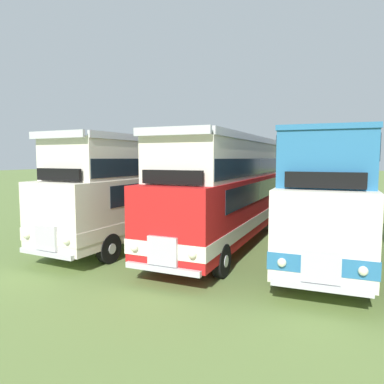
% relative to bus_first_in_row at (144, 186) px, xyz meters
% --- Properties ---
extents(bus_first_in_row, '(3.17, 10.94, 4.52)m').
position_rel_bus_first_in_row_xyz_m(bus_first_in_row, '(0.00, 0.00, 0.00)').
color(bus_first_in_row, silver).
rests_on(bus_first_in_row, ground).
extents(bus_second_in_row, '(2.67, 11.33, 4.52)m').
position_rel_bus_first_in_row_xyz_m(bus_second_in_row, '(3.86, 0.33, 0.00)').
color(bus_second_in_row, red).
rests_on(bus_second_in_row, ground).
extents(bus_third_in_row, '(2.90, 10.38, 4.49)m').
position_rel_bus_first_in_row_xyz_m(bus_third_in_row, '(7.72, 0.09, 0.11)').
color(bus_third_in_row, silver).
rests_on(bus_third_in_row, ground).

